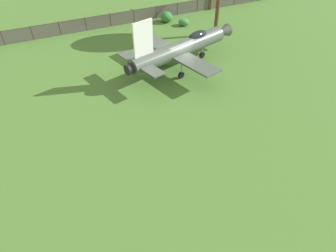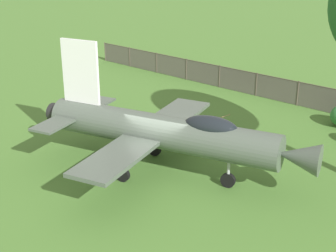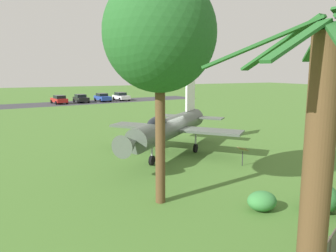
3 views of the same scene
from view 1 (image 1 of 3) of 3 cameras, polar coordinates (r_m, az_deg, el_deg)
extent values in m
plane|color=#47722D|center=(27.75, 2.08, 11.08)|extent=(200.00, 200.00, 0.00)
cylinder|color=#4C564C|center=(26.88, 2.18, 14.53)|extent=(7.76, 8.49, 1.43)
cone|color=#4C564C|center=(30.66, 10.36, 17.35)|extent=(1.97, 2.00, 1.22)
cylinder|color=black|center=(24.01, -7.36, 10.78)|extent=(1.04, 1.02, 0.86)
ellipsoid|color=black|center=(28.05, 5.71, 16.89)|extent=(2.13, 2.24, 0.84)
cube|color=white|center=(23.79, -4.82, 16.37)|extent=(1.30, 1.44, 2.77)
cube|color=#4C564C|center=(28.52, -2.42, 15.73)|extent=(4.13, 3.94, 0.16)
cube|color=#4C564C|center=(24.95, 5.57, 11.69)|extent=(4.13, 3.94, 0.16)
cube|color=#4C564C|center=(25.64, -7.54, 13.19)|extent=(2.08, 2.02, 0.10)
cube|color=#4C564C|center=(23.31, -2.92, 10.51)|extent=(2.08, 2.02, 0.10)
cylinder|color=#A5A8AD|center=(29.20, 6.67, 14.65)|extent=(0.12, 0.12, 1.42)
cylinder|color=black|center=(29.51, 6.56, 13.42)|extent=(0.53, 0.57, 0.60)
cylinder|color=#A5A8AD|center=(27.63, -1.49, 13.33)|extent=(0.12, 0.12, 1.42)
cylinder|color=black|center=(27.96, -1.46, 12.04)|extent=(0.53, 0.57, 0.60)
cylinder|color=#A5A8AD|center=(25.76, 2.60, 11.12)|extent=(0.12, 0.12, 1.42)
cylinder|color=black|center=(26.12, 2.55, 9.77)|extent=(0.53, 0.57, 0.60)
cylinder|color=brown|center=(33.60, 9.54, 21.52)|extent=(0.42, 0.42, 5.88)
cylinder|color=#4C4238|center=(42.34, 9.33, 22.41)|extent=(0.08, 0.08, 1.50)
cylinder|color=#4C4238|center=(40.88, 5.70, 22.06)|extent=(0.08, 0.08, 1.50)
cylinder|color=#4C4238|center=(39.58, 1.84, 21.59)|extent=(0.08, 0.08, 1.50)
cylinder|color=#4C4238|center=(38.45, -2.24, 20.99)|extent=(0.08, 0.08, 1.50)
cylinder|color=#4C4238|center=(37.50, -6.50, 20.26)|extent=(0.08, 0.08, 1.50)
cylinder|color=#4C4238|center=(36.75, -10.92, 19.38)|extent=(0.08, 0.08, 1.50)
cylinder|color=#4C4238|center=(36.20, -15.44, 18.36)|extent=(0.08, 0.08, 1.50)
cylinder|color=#4C4238|center=(35.88, -20.02, 17.21)|extent=(0.08, 0.08, 1.50)
cylinder|color=#4C4238|center=(35.78, -24.59, 15.94)|extent=(0.08, 0.08, 1.50)
cylinder|color=#4C4238|center=(35.91, -29.09, 14.58)|extent=(0.08, 0.08, 1.50)
cylinder|color=#4C4238|center=(37.72, -4.41, 21.64)|extent=(16.31, 33.34, 0.05)
cube|color=#59544C|center=(37.95, -4.35, 20.64)|extent=(16.29, 33.32, 1.44)
ellipsoid|color=#2D7033|center=(37.47, -0.30, 20.23)|extent=(1.55, 1.41, 1.19)
ellipsoid|color=#387F3D|center=(36.57, 3.03, 19.31)|extent=(1.08, 1.24, 0.79)
cylinder|color=#333333|center=(31.52, -2.93, 15.79)|extent=(0.06, 0.06, 0.90)
cube|color=olive|center=(31.29, -2.97, 16.73)|extent=(0.70, 0.58, 0.25)
camera|label=2|loc=(25.32, 48.91, 17.92)|focal=51.81mm
camera|label=3|loc=(45.79, 15.81, 29.33)|focal=35.26mm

